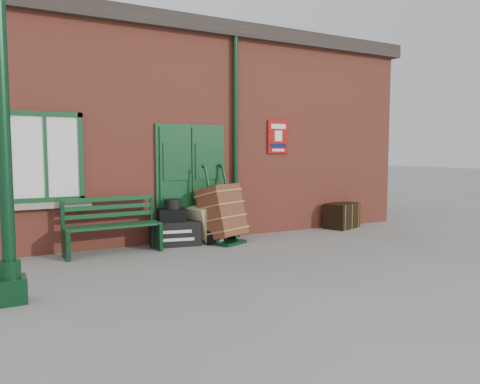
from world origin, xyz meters
TOP-DOWN VIEW (x-y plane):
  - ground at (0.00, 0.00)m, footprint 80.00×80.00m
  - station_building at (-0.00, 3.49)m, footprint 10.30×4.30m
  - canopy_column at (-3.60, -1.00)m, footprint 0.34×0.34m
  - bench at (-1.92, 1.11)m, footprint 1.62×0.54m
  - houdini_trunk at (-0.74, 1.24)m, footprint 1.00×0.68m
  - strongbox at (-0.79, 1.24)m, footprint 0.57×0.46m
  - hatbox at (-0.76, 1.25)m, footprint 0.32×0.32m
  - suitcase_back at (-0.25, 1.18)m, footprint 0.44×0.55m
  - suitcase_front at (-0.07, 1.08)m, footprint 0.40×0.50m
  - porter_trolley at (0.14, 1.01)m, footprint 0.95×0.99m
  - dark_trunk at (3.31, 1.25)m, footprint 0.91×0.75m

SIDE VIEW (x-z plane):
  - ground at x=0.00m, z-range 0.00..0.00m
  - houdini_trunk at x=-0.74m, z-range 0.00..0.45m
  - dark_trunk at x=3.31m, z-range 0.00..0.57m
  - suitcase_front at x=-0.07m, z-range 0.00..0.60m
  - suitcase_back at x=-0.25m, z-range 0.00..0.70m
  - bench at x=-1.92m, z-range 0.00..1.00m
  - strongbox at x=-0.79m, z-range 0.45..0.68m
  - porter_trolley at x=0.14m, z-range -0.17..1.31m
  - hatbox at x=-0.76m, z-range 0.68..0.86m
  - canopy_column at x=-3.60m, z-range -0.40..3.21m
  - station_building at x=0.00m, z-range -0.02..4.34m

